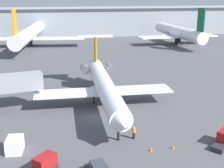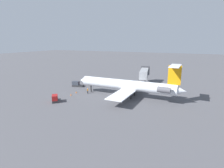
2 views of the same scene
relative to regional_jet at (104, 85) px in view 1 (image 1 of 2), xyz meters
name	(u,v)px [view 1 (image 1 of 2)]	position (x,y,z in m)	size (l,w,h in m)	color
ground_plane	(100,117)	(-1.35, -4.95, -3.55)	(400.00, 400.00, 0.10)	#4C4C51
regional_jet	(104,85)	(0.00, 0.00, 0.00)	(22.41, 31.99, 9.81)	silver
ground_crew_marshaller	(134,133)	(1.89, -12.73, -2.65)	(0.48, 0.45, 1.69)	black
baggage_tug_lead	(224,139)	(12.30, -16.34, -2.67)	(3.96, 3.65, 1.90)	#262628
baggage_tug_trailing	(43,167)	(-9.21, -18.77, -2.67)	(3.74, 3.89, 1.90)	#262628
cargo_container_uld	(15,145)	(-12.63, -13.50, -2.64)	(1.98, 2.65, 1.72)	silver
traffic_cone_near	(173,147)	(5.89, -16.06, -3.23)	(0.36, 0.36, 0.55)	orange
traffic_cone_mid	(151,149)	(3.12, -16.15, -3.23)	(0.36, 0.36, 0.55)	orange
terminal_building	(70,21)	(-1.35, 88.52, 2.19)	(165.98, 19.34, 11.35)	#8C939E
parked_airliner_west_mid	(30,34)	(-16.27, 59.39, 0.95)	(36.91, 43.66, 13.73)	silver
parked_airliner_centre	(179,32)	(34.87, 55.63, 0.75)	(28.51, 33.71, 13.30)	white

